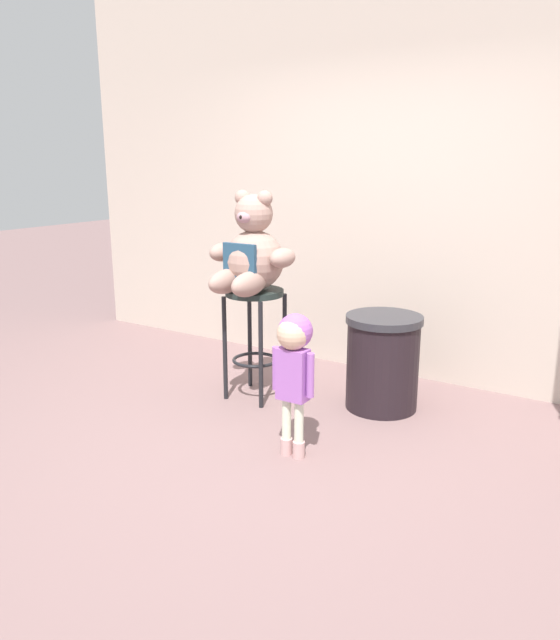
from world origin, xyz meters
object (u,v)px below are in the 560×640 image
at_px(bar_stool_with_teddy, 255,320).
at_px(child_walking, 294,355).
at_px(teddy_bear, 251,254).
at_px(trash_bin, 383,362).

height_order(bar_stool_with_teddy, child_walking, child_walking).
relative_size(teddy_bear, trash_bin, 1.04).
bearing_deg(bar_stool_with_teddy, teddy_bear, -90.00).
bearing_deg(trash_bin, teddy_bear, -158.91).
distance_m(bar_stool_with_teddy, child_walking, 0.98).
bearing_deg(teddy_bear, child_walking, -40.86).
distance_m(teddy_bear, child_walking, 1.05).
distance_m(child_walking, trash_bin, 1.01).
bearing_deg(bar_stool_with_teddy, child_walking, -42.33).
height_order(bar_stool_with_teddy, trash_bin, bar_stool_with_teddy).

